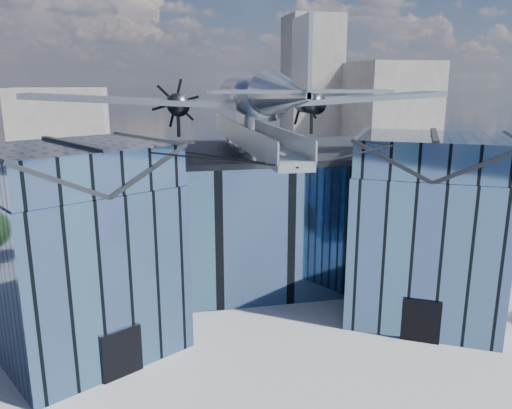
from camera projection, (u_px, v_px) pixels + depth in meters
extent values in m
plane|color=gray|center=(263.00, 320.00, 32.01)|extent=(120.00, 120.00, 0.00)
cube|color=#45658E|center=(238.00, 214.00, 39.42)|extent=(28.00, 14.00, 9.50)
cube|color=#222529|center=(237.00, 152.00, 38.23)|extent=(28.00, 14.00, 0.40)
cube|color=#45658E|center=(83.00, 269.00, 27.79)|extent=(11.79, 11.43, 9.50)
cube|color=#45658E|center=(74.00, 165.00, 26.39)|extent=(11.56, 11.20, 2.20)
cube|color=#222529|center=(30.00, 170.00, 24.92)|extent=(7.98, 9.23, 2.40)
cube|color=#222529|center=(114.00, 161.00, 27.85)|extent=(7.98, 9.23, 2.40)
cube|color=#222529|center=(72.00, 144.00, 26.11)|extent=(4.30, 7.10, 0.18)
cube|color=black|center=(122.00, 353.00, 25.70)|extent=(2.03, 1.32, 2.60)
cube|color=black|center=(154.00, 251.00, 30.72)|extent=(0.34, 0.34, 9.50)
cube|color=#45658E|center=(425.00, 244.00, 32.06)|extent=(11.79, 11.43, 9.50)
cube|color=#45658E|center=(433.00, 154.00, 30.65)|extent=(11.56, 11.20, 2.20)
cube|color=#222529|center=(395.00, 152.00, 31.33)|extent=(7.98, 9.23, 2.40)
cube|color=#222529|center=(472.00, 155.00, 29.98)|extent=(7.98, 9.23, 2.40)
cube|color=#222529|center=(435.00, 135.00, 30.38)|extent=(4.30, 7.10, 0.18)
cube|color=black|center=(421.00, 321.00, 29.14)|extent=(2.03, 1.32, 2.60)
cube|color=black|center=(355.00, 238.00, 33.40)|extent=(0.34, 0.34, 9.50)
cube|color=#99A0A7|center=(251.00, 141.00, 32.67)|extent=(1.80, 21.00, 0.50)
cube|color=#99A0A7|center=(238.00, 132.00, 32.34)|extent=(0.08, 21.00, 1.10)
cube|color=#99A0A7|center=(265.00, 131.00, 32.70)|extent=(0.08, 21.00, 1.10)
cylinder|color=#99A0A7|center=(229.00, 137.00, 41.86)|extent=(0.44, 0.44, 1.35)
cylinder|color=#99A0A7|center=(242.00, 145.00, 36.16)|extent=(0.44, 0.44, 1.35)
cylinder|color=#99A0A7|center=(253.00, 153.00, 32.36)|extent=(0.44, 0.44, 1.35)
cylinder|color=#99A0A7|center=(250.00, 126.00, 32.92)|extent=(0.70, 0.70, 1.40)
cylinder|color=black|center=(177.00, 155.00, 24.41)|extent=(10.55, 6.08, 0.69)
cylinder|color=black|center=(376.00, 149.00, 26.55)|extent=(10.55, 6.08, 0.69)
cylinder|color=black|center=(210.00, 155.00, 30.30)|extent=(6.09, 17.04, 1.19)
cylinder|color=black|center=(304.00, 153.00, 31.52)|extent=(6.09, 17.04, 1.19)
cylinder|color=#A2A8AE|center=(250.00, 96.00, 32.45)|extent=(2.50, 11.00, 2.50)
sphere|color=#A2A8AE|center=(235.00, 94.00, 37.68)|extent=(2.50, 2.50, 2.50)
cube|color=black|center=(237.00, 85.00, 36.56)|extent=(1.60, 1.40, 0.50)
cone|color=#A2A8AE|center=(287.00, 95.00, 23.84)|extent=(2.50, 7.00, 2.50)
cube|color=#A2A8AE|center=(302.00, 58.00, 21.27)|extent=(0.18, 2.40, 3.40)
cube|color=#A2A8AE|center=(300.00, 91.00, 21.70)|extent=(8.00, 1.80, 0.14)
cube|color=#A2A8AE|center=(140.00, 101.00, 32.05)|extent=(14.00, 3.20, 1.08)
cylinder|color=black|center=(177.00, 104.00, 33.17)|extent=(1.44, 3.20, 1.44)
cone|color=black|center=(176.00, 103.00, 34.88)|extent=(0.70, 0.70, 0.70)
cube|color=black|center=(176.00, 103.00, 35.02)|extent=(1.05, 0.06, 3.33)
cube|color=black|center=(176.00, 103.00, 35.02)|extent=(2.53, 0.06, 2.53)
cube|color=black|center=(176.00, 103.00, 35.02)|extent=(3.33, 0.06, 1.05)
cylinder|color=black|center=(178.00, 124.00, 32.89)|extent=(0.24, 0.24, 1.75)
cube|color=#A2A8AE|center=(345.00, 99.00, 34.90)|extent=(14.00, 3.20, 1.08)
cylinder|color=black|center=(309.00, 103.00, 35.04)|extent=(1.44, 3.20, 1.44)
cone|color=black|center=(302.00, 102.00, 36.75)|extent=(0.70, 0.70, 0.70)
cube|color=black|center=(301.00, 102.00, 36.89)|extent=(1.05, 0.06, 3.33)
cube|color=black|center=(301.00, 102.00, 36.89)|extent=(2.53, 0.06, 2.53)
cube|color=black|center=(301.00, 102.00, 36.89)|extent=(3.33, 0.06, 1.05)
cylinder|color=black|center=(311.00, 121.00, 34.76)|extent=(0.24, 0.24, 1.75)
cube|color=gray|center=(388.00, 119.00, 81.93)|extent=(12.00, 14.00, 18.00)
cube|color=gray|center=(62.00, 133.00, 78.49)|extent=(14.00, 10.00, 14.00)
cube|color=gray|center=(311.00, 93.00, 88.43)|extent=(9.00, 9.00, 26.00)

